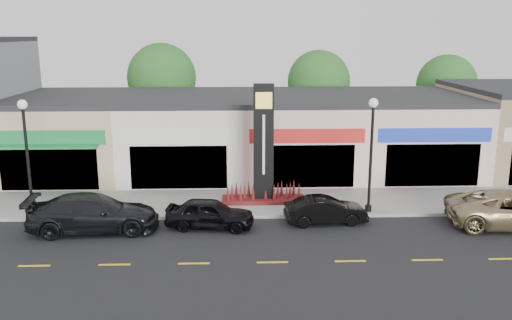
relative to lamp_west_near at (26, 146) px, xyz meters
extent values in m
plane|color=black|center=(8.00, -2.50, -3.48)|extent=(120.00, 120.00, 0.00)
cube|color=gray|center=(8.00, 1.85, -3.40)|extent=(52.00, 4.30, 0.15)
cube|color=gray|center=(8.00, -0.40, -3.40)|extent=(52.00, 0.20, 0.15)
cube|color=tan|center=(-0.50, 9.00, -1.23)|extent=(7.00, 10.00, 4.50)
cube|color=#262628|center=(-0.50, 9.00, 1.17)|extent=(7.00, 10.00, 0.30)
cube|color=black|center=(-0.50, 4.05, -2.08)|extent=(5.25, 0.10, 2.40)
cube|color=#1C7F3D|center=(-0.50, 4.05, -0.38)|extent=(6.30, 0.12, 0.80)
cube|color=#1C7F3D|center=(-0.50, 3.60, -0.78)|extent=(5.60, 0.90, 0.12)
cube|color=silver|center=(6.50, 9.00, -1.23)|extent=(7.00, 10.00, 4.50)
cube|color=#262628|center=(6.50, 9.00, 1.17)|extent=(7.00, 10.00, 0.30)
cube|color=black|center=(6.50, 4.05, -2.08)|extent=(5.25, 0.10, 2.40)
cube|color=silver|center=(6.50, 4.05, -0.38)|extent=(6.30, 0.12, 0.80)
cube|color=beige|center=(13.50, 9.00, -1.23)|extent=(7.00, 10.00, 4.50)
cube|color=#262628|center=(13.50, 9.00, 1.17)|extent=(7.00, 10.00, 0.30)
cube|color=black|center=(13.50, 4.05, -2.08)|extent=(5.25, 0.10, 2.40)
cube|color=red|center=(13.50, 4.05, -0.38)|extent=(6.30, 0.12, 0.80)
cube|color=beige|center=(20.50, 9.00, -1.23)|extent=(7.00, 10.00, 4.50)
cube|color=#262628|center=(20.50, 9.00, 1.17)|extent=(7.00, 10.00, 0.30)
cube|color=black|center=(20.50, 4.05, -2.08)|extent=(5.25, 0.10, 2.40)
cube|color=#1A37BB|center=(20.50, 4.05, -0.38)|extent=(6.30, 0.12, 0.80)
cylinder|color=#382619|center=(4.00, 17.00, -1.90)|extent=(0.36, 0.36, 3.15)
sphere|color=#184D1C|center=(4.00, 17.00, 1.75)|extent=(5.20, 5.20, 5.20)
cylinder|color=#382619|center=(16.00, 17.00, -1.99)|extent=(0.36, 0.36, 2.97)
sphere|color=#184D1C|center=(16.00, 17.00, 1.42)|extent=(4.80, 4.80, 4.80)
cylinder|color=#382619|center=(26.00, 17.00, -2.08)|extent=(0.36, 0.36, 2.80)
sphere|color=#184D1C|center=(26.00, 17.00, 1.16)|extent=(4.60, 4.60, 4.60)
cylinder|color=black|center=(0.00, 0.00, -3.18)|extent=(0.32, 0.32, 0.30)
cylinder|color=black|center=(0.00, 0.00, -0.68)|extent=(0.14, 0.14, 5.00)
sphere|color=silver|center=(0.00, 0.00, 1.92)|extent=(0.44, 0.44, 0.44)
cylinder|color=black|center=(16.00, 0.00, -3.18)|extent=(0.32, 0.32, 0.30)
cylinder|color=black|center=(16.00, 0.00, -0.68)|extent=(0.14, 0.14, 5.00)
sphere|color=silver|center=(16.00, 0.00, 1.92)|extent=(0.44, 0.44, 0.44)
cube|color=maroon|center=(11.00, 1.70, -3.23)|extent=(4.20, 1.30, 0.20)
cube|color=black|center=(11.00, 1.70, -0.33)|extent=(1.00, 0.40, 6.00)
cube|color=yellow|center=(11.00, 1.48, 1.87)|extent=(0.80, 0.05, 0.80)
cube|color=silver|center=(11.00, 1.48, -0.33)|extent=(0.12, 0.04, 3.00)
imported|color=black|center=(3.34, -1.82, -2.66)|extent=(2.64, 5.79, 1.64)
imported|color=black|center=(8.44, -1.62, -2.80)|extent=(2.10, 4.12, 1.34)
imported|color=black|center=(13.72, -1.19, -2.86)|extent=(1.62, 3.84, 1.23)
camera|label=1|loc=(9.68, -24.70, 5.09)|focal=38.00mm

